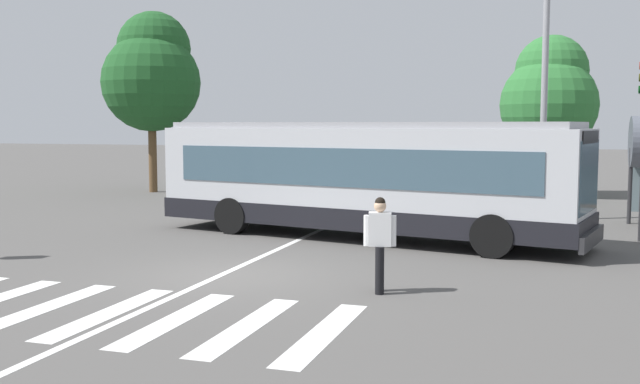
% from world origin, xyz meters
% --- Properties ---
extents(ground_plane, '(160.00, 160.00, 0.00)m').
position_xyz_m(ground_plane, '(0.00, 0.00, 0.00)').
color(ground_plane, '#514F4C').
extents(city_transit_bus, '(11.87, 4.91, 3.06)m').
position_xyz_m(city_transit_bus, '(1.34, 5.45, 1.59)').
color(city_transit_bus, black).
rests_on(city_transit_bus, ground_plane).
extents(pedestrian_crossing_street, '(0.57, 0.41, 1.72)m').
position_xyz_m(pedestrian_crossing_street, '(3.22, -0.59, 0.97)').
color(pedestrian_crossing_street, black).
rests_on(pedestrian_crossing_street, ground_plane).
extents(parked_car_black, '(2.17, 4.63, 1.35)m').
position_xyz_m(parked_car_black, '(-1.18, 14.93, 0.77)').
color(parked_car_black, black).
rests_on(parked_car_black, ground_plane).
extents(parked_car_charcoal, '(2.18, 4.63, 1.35)m').
position_xyz_m(parked_car_charcoal, '(1.70, 14.98, 0.77)').
color(parked_car_charcoal, black).
rests_on(parked_car_charcoal, ground_plane).
extents(parked_car_silver, '(2.20, 4.64, 1.35)m').
position_xyz_m(parked_car_silver, '(4.24, 14.82, 0.77)').
color(parked_car_silver, black).
rests_on(parked_car_silver, ground_plane).
extents(twin_arm_street_lamp, '(5.20, 0.32, 9.22)m').
position_xyz_m(twin_arm_street_lamp, '(5.79, 10.58, 5.70)').
color(twin_arm_street_lamp, '#939399').
rests_on(twin_arm_street_lamp, ground_plane).
extents(background_tree_left, '(4.31, 4.31, 7.96)m').
position_xyz_m(background_tree_left, '(-10.81, 15.37, 5.27)').
color(background_tree_left, brown).
rests_on(background_tree_left, ground_plane).
extents(background_tree_right, '(3.98, 3.98, 6.69)m').
position_xyz_m(background_tree_right, '(5.89, 18.66, 4.21)').
color(background_tree_right, brown).
rests_on(background_tree_right, ground_plane).
extents(crosswalk_painted_stripes, '(7.66, 3.36, 0.01)m').
position_xyz_m(crosswalk_painted_stripes, '(-0.57, -3.31, 0.00)').
color(crosswalk_painted_stripes, silver).
rests_on(crosswalk_painted_stripes, ground_plane).
extents(lane_center_line, '(0.16, 24.00, 0.01)m').
position_xyz_m(lane_center_line, '(-0.15, 2.00, 0.00)').
color(lane_center_line, silver).
rests_on(lane_center_line, ground_plane).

